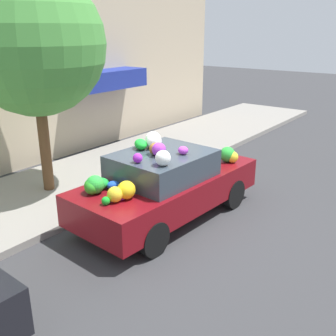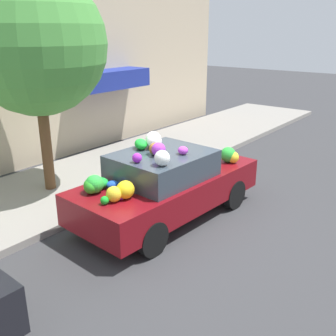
{
  "view_description": "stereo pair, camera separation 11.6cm",
  "coord_description": "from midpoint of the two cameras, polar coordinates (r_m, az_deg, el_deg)",
  "views": [
    {
      "loc": [
        -5.78,
        -4.53,
        3.65
      ],
      "look_at": [
        0.0,
        -0.13,
        1.06
      ],
      "focal_mm": 42.0,
      "sensor_mm": 36.0,
      "label": 1
    },
    {
      "loc": [
        -5.71,
        -4.62,
        3.65
      ],
      "look_at": [
        0.0,
        -0.13,
        1.06
      ],
      "focal_mm": 42.0,
      "sensor_mm": 36.0,
      "label": 2
    }
  ],
  "objects": [
    {
      "name": "ground_plane",
      "position": [
        8.2,
        -0.31,
        -6.83
      ],
      "size": [
        60.0,
        60.0,
        0.0
      ],
      "primitive_type": "plane",
      "color": "#38383A"
    },
    {
      "name": "sidewalk_curb",
      "position": [
        9.93,
        -12.6,
        -2.0
      ],
      "size": [
        24.0,
        3.2,
        0.15
      ],
      "color": "gray",
      "rests_on": "ground"
    },
    {
      "name": "building_facade",
      "position": [
        11.2,
        -20.67,
        13.7
      ],
      "size": [
        18.0,
        1.2,
        5.51
      ],
      "color": "#C6B293",
      "rests_on": "ground"
    },
    {
      "name": "street_tree",
      "position": [
        8.88,
        -18.33,
        16.68
      ],
      "size": [
        2.96,
        2.96,
        4.69
      ],
      "color": "brown",
      "rests_on": "sidewalk_curb"
    },
    {
      "name": "fire_hydrant",
      "position": [
        10.3,
        -2.19,
        1.74
      ],
      "size": [
        0.2,
        0.2,
        0.7
      ],
      "color": "#B2B2B7",
      "rests_on": "sidewalk_curb"
    },
    {
      "name": "art_car",
      "position": [
        7.79,
        0.14,
        -2.15
      ],
      "size": [
        4.15,
        1.92,
        1.72
      ],
      "rotation": [
        0.0,
        0.0,
        -0.06
      ],
      "color": "maroon",
      "rests_on": "ground"
    }
  ]
}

